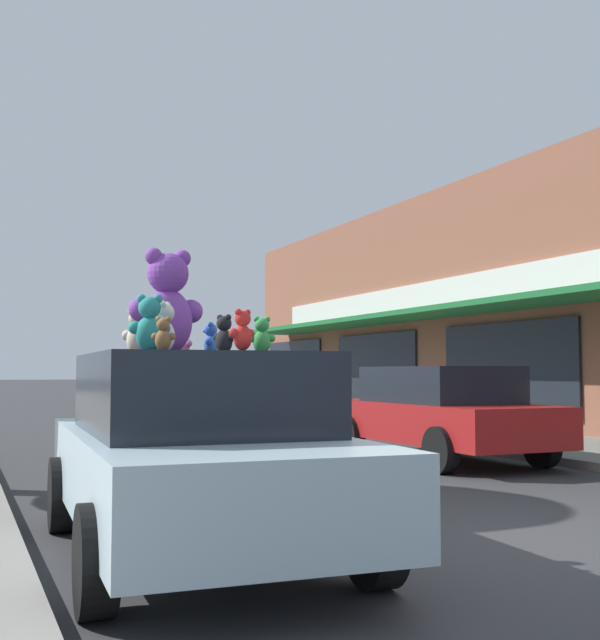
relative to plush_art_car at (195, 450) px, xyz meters
The scene contains 13 objects.
ground_plane 2.72m from the plush_art_car, 10.80° to the right, with size 260.00×260.00×0.00m, color #333335.
plush_art_car is the anchor object (origin of this frame).
teddy_bear_giant 1.16m from the plush_art_car, 110.65° to the left, with size 0.61×0.39×0.82m.
teddy_bear_white 1.00m from the plush_art_car, 132.58° to the right, with size 0.22×0.26×0.35m.
teddy_bear_blue 1.09m from the plush_art_car, 64.23° to the left, with size 0.15×0.21×0.28m.
teddy_bear_green 0.97m from the plush_art_car, 25.57° to the right, with size 0.21×0.15×0.28m.
teddy_bear_teal 1.11m from the plush_art_car, 133.37° to the right, with size 0.29×0.19×0.38m.
teddy_bear_black 0.87m from the plush_art_car, 46.58° to the right, with size 0.17×0.21×0.29m.
teddy_bear_pink 1.32m from the plush_art_car, 80.08° to the left, with size 0.15×0.20×0.26m.
teddy_bear_cream 1.16m from the plush_art_car, 112.73° to the left, with size 0.28×0.24×0.39m.
teddy_bear_brown 1.20m from the plush_art_car, 119.42° to the right, with size 0.16×0.13×0.22m.
teddy_bear_red 1.30m from the plush_art_car, 89.13° to the right, with size 0.20×0.14×0.26m.
parked_car_far_center 6.81m from the plush_art_car, 41.77° to the left, with size 1.87×4.16×1.42m.
Camera 1 is at (-4.20, -5.26, 1.34)m, focal length 45.00 mm.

